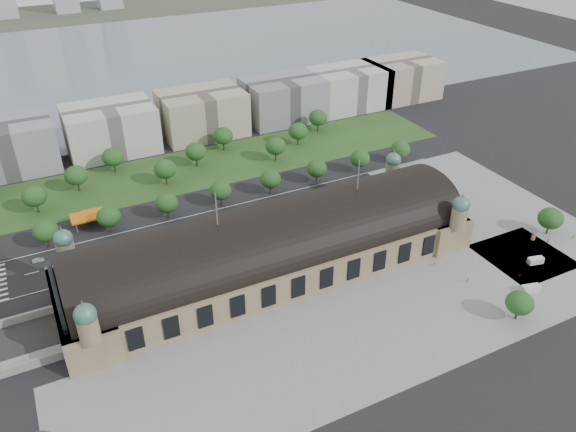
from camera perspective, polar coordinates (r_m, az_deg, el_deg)
name	(u,v)px	position (r m, az deg, el deg)	size (l,w,h in m)	color
ground	(273,270)	(208.53, -1.54, -5.51)	(900.00, 900.00, 0.00)	black
station	(273,247)	(202.52, -1.59, -3.18)	(150.00, 48.40, 44.30)	#95845C
plaza_south	(361,336)	(183.31, 7.40, -12.02)	(190.00, 48.00, 0.12)	gray
plaza_east	(484,207)	(261.67, 19.29, 0.91)	(56.00, 100.00, 0.12)	gray
road_slab	(189,233)	(232.46, -10.05, -1.72)	(260.00, 26.00, 0.10)	black
grass_belt	(163,175)	(280.01, -12.57, 4.06)	(300.00, 45.00, 0.10)	#2B4B1E
petrol_station	(90,215)	(249.30, -19.47, 0.07)	(14.00, 13.00, 5.05)	orange
lake	(108,63)	(471.66, -17.79, 14.61)	(700.00, 320.00, 0.08)	slate
far_shore	(69,14)	(664.97, -21.33, 18.61)	(700.00, 120.00, 0.14)	#44513D
office_2	(6,147)	(306.25, -26.71, 6.28)	(45.00, 32.00, 24.00)	gray
office_3	(111,129)	(308.65, -17.56, 8.42)	(45.00, 32.00, 24.00)	beige
office_4	(202,113)	(318.98, -8.70, 10.28)	(45.00, 32.00, 24.00)	#BAA992
office_5	(283,99)	(336.49, -0.48, 11.77)	(45.00, 32.00, 24.00)	gray
office_6	(348,88)	(357.54, 6.16, 12.80)	(45.00, 32.00, 24.00)	beige
office_7	(401,79)	(379.76, 11.43, 13.49)	(45.00, 32.00, 24.00)	#BAA992
tree_row_2	(45,231)	(235.92, -23.42, -1.42)	(9.60, 9.60, 11.52)	#2D2116
tree_row_3	(109,217)	(236.91, -17.76, -0.05)	(9.60, 9.60, 11.52)	#2D2116
tree_row_4	(167,203)	(240.31, -12.22, 1.29)	(9.60, 9.60, 11.52)	#2D2116
tree_row_5	(221,191)	(246.02, -6.87, 2.57)	(9.60, 9.60, 11.52)	#2D2116
tree_row_6	(270,179)	(253.87, -1.80, 3.76)	(9.60, 9.60, 11.52)	#2D2116
tree_row_7	(317,168)	(263.68, 2.94, 4.85)	(9.60, 9.60, 11.52)	#2D2116
tree_row_8	(360,158)	(275.25, 7.33, 5.82)	(9.60, 9.60, 11.52)	#2D2116
tree_row_9	(400,149)	(288.34, 11.35, 6.68)	(9.60, 9.60, 11.52)	#2D2116
tree_belt_3	(34,196)	(262.06, -24.37, 1.85)	(10.40, 10.40, 12.48)	#2D2116
tree_belt_4	(76,175)	(273.28, -20.73, 3.88)	(10.40, 10.40, 12.48)	#2D2116
tree_belt_5	(113,157)	(285.83, -17.37, 5.73)	(10.40, 10.40, 12.48)	#2D2116
tree_belt_6	(165,169)	(267.51, -12.38, 4.68)	(10.40, 10.40, 12.48)	#2D2116
tree_belt_7	(196,152)	(282.37, -9.35, 6.48)	(10.40, 10.40, 12.48)	#2D2116
tree_belt_8	(223,136)	(298.19, -6.61, 8.08)	(10.40, 10.40, 12.48)	#2D2116
tree_belt_9	(276,146)	(284.50, -1.27, 7.10)	(10.40, 10.40, 12.48)	#2D2116
tree_belt_10	(298,131)	(302.13, 1.03, 8.61)	(10.40, 10.40, 12.48)	#2D2116
tree_belt_11	(318,118)	(320.36, 3.08, 9.94)	(10.40, 10.40, 12.48)	#2D2116
tree_plaza_ne	(551,218)	(247.88, 25.13, -0.22)	(10.00, 10.00, 11.69)	#2D2116
tree_plaza_s	(520,303)	(198.10, 22.47, -8.16)	(9.00, 9.00, 10.64)	#2D2116
traffic_car_1	(38,260)	(232.28, -24.05, -4.12)	(1.50, 4.29, 1.41)	#919599
traffic_car_2	(105,262)	(222.16, -18.12, -4.48)	(2.32, 5.04, 1.40)	black
traffic_car_3	(129,247)	(227.88, -15.84, -3.09)	(1.81, 4.45, 1.29)	maroon
traffic_car_4	(246,229)	(230.81, -4.28, -1.30)	(1.91, 4.74, 1.62)	#191946
traffic_car_5	(312,193)	(256.34, 2.41, 2.34)	(1.52, 4.37, 1.44)	#505156
traffic_car_6	(406,184)	(269.24, 11.91, 3.15)	(2.35, 5.11, 1.42)	silver
parked_car_0	(74,282)	(215.57, -20.89, -6.32)	(1.37, 3.93, 1.30)	black
parked_car_1	(95,276)	(216.19, -19.00, -5.77)	(2.27, 4.92, 1.37)	maroon
parked_car_2	(58,293)	(212.64, -22.37, -7.20)	(2.25, 5.55, 1.61)	#172542
parked_car_3	(148,261)	(217.91, -14.01, -4.51)	(1.76, 4.37, 1.49)	#505457
parked_car_4	(165,263)	(215.50, -12.43, -4.73)	(1.58, 4.52, 1.49)	silver
parked_car_5	(202,247)	(221.92, -8.70, -3.14)	(2.18, 4.74, 1.32)	gray
parked_car_6	(147,267)	(215.16, -14.14, -5.03)	(2.20, 5.41, 1.57)	black
bus_west	(189,245)	(221.87, -10.07, -2.97)	(2.86, 12.21, 3.40)	#B23A1C
bus_mid	(245,227)	(230.58, -4.36, -1.14)	(2.47, 10.57, 2.94)	silver
bus_east	(329,208)	(243.52, 4.19, 0.86)	(2.93, 12.53, 3.49)	silver
van_east	(535,261)	(230.53, 23.79, -4.18)	(6.20, 3.55, 2.53)	white
van_south	(530,289)	(215.01, 23.36, -6.82)	(6.64, 3.97, 2.69)	silver
advertising_column	(534,236)	(244.46, 23.68, -1.88)	(1.77, 1.77, 3.35)	#D35534
pedestrian_0	(435,264)	(216.92, 14.67, -4.78)	(0.77, 0.44, 1.58)	gray
pedestrian_1	(467,280)	(212.20, 17.76, -6.24)	(0.62, 0.41, 1.70)	gray
pedestrian_2	(548,241)	(245.44, 24.90, -2.29)	(0.85, 0.49, 1.75)	gray
pedestrian_3	(520,275)	(221.20, 22.48, -5.59)	(0.93, 0.45, 1.60)	gray
pedestrian_4	(532,303)	(209.38, 23.56, -8.14)	(1.19, 0.51, 1.84)	gray
pedestrian_5	(573,237)	(252.39, 27.00, -1.94)	(0.77, 0.44, 1.57)	gray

